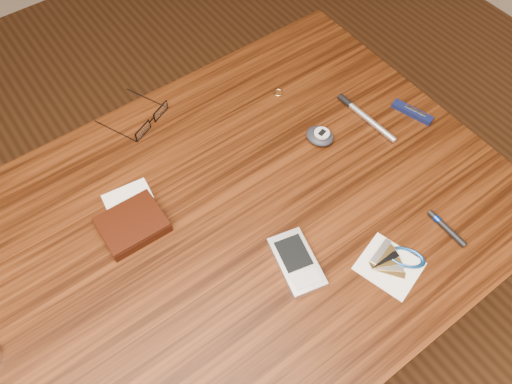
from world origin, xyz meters
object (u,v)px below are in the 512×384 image
at_px(silver_pen, 362,114).
at_px(desk, 231,250).
at_px(pda_phone, 297,262).
at_px(notepad_keys, 397,261).
at_px(wallet_and_card, 132,224).
at_px(eyeglasses, 149,120).
at_px(pedometer, 320,136).
at_px(pocket_knife, 412,112).

bearing_deg(silver_pen, desk, -172.73).
height_order(pda_phone, notepad_keys, pda_phone).
bearing_deg(wallet_and_card, eyeglasses, 53.47).
bearing_deg(pedometer, desk, -168.64).
distance_m(pedometer, silver_pen, 0.11).
distance_m(wallet_and_card, silver_pen, 0.49).
bearing_deg(silver_pen, pda_phone, -150.25).
bearing_deg(wallet_and_card, pda_phone, -50.32).
bearing_deg(eyeglasses, notepad_keys, -70.34).
relative_size(eyeglasses, pedometer, 2.09).
bearing_deg(wallet_and_card, notepad_keys, -44.58).
bearing_deg(desk, notepad_keys, -50.88).
relative_size(pda_phone, pocket_knife, 1.41).
height_order(wallet_and_card, pedometer, same).
relative_size(eyeglasses, pda_phone, 1.14).
bearing_deg(notepad_keys, wallet_and_card, 135.42).
height_order(desk, silver_pen, silver_pen).
distance_m(desk, pda_phone, 0.18).
xyz_separation_m(wallet_and_card, pda_phone, (0.18, -0.22, -0.00)).
relative_size(desk, pda_phone, 8.28).
relative_size(wallet_and_card, silver_pen, 0.90).
relative_size(pda_phone, notepad_keys, 1.00).
xyz_separation_m(desk, notepad_keys, (0.18, -0.22, 0.11)).
height_order(wallet_and_card, notepad_keys, wallet_and_card).
xyz_separation_m(wallet_and_card, eyeglasses, (0.14, 0.19, -0.00)).
bearing_deg(pedometer, pocket_knife, -17.30).
height_order(eyeglasses, pocket_knife, eyeglasses).
distance_m(pda_phone, notepad_keys, 0.16).
xyz_separation_m(pedometer, pocket_knife, (0.19, -0.06, -0.00)).
relative_size(pocket_knife, silver_pen, 0.57).
bearing_deg(eyeglasses, pda_phone, -83.91).
relative_size(wallet_and_card, pda_phone, 1.13).
bearing_deg(desk, wallet_and_card, 146.61).
bearing_deg(silver_pen, pedometer, 177.46).
xyz_separation_m(pedometer, silver_pen, (0.11, -0.00, -0.00)).
bearing_deg(notepad_keys, pedometer, 76.54).
distance_m(pedometer, notepad_keys, 0.28).
bearing_deg(wallet_and_card, desk, -33.39).
bearing_deg(desk, pda_phone, -70.36).
bearing_deg(pda_phone, desk, 109.64).
height_order(pda_phone, silver_pen, pda_phone).
distance_m(eyeglasses, pda_phone, 0.41).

